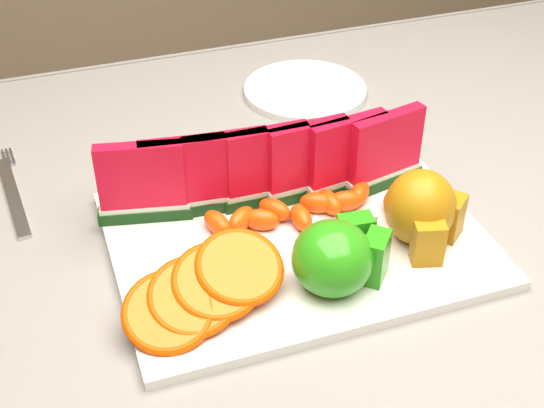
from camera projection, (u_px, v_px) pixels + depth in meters
name	position (u px, v px, depth m)	size (l,w,h in m)	color
table	(287.00, 317.00, 0.89)	(1.40, 0.90, 0.75)	#4C311B
tablecloth	(288.00, 278.00, 0.85)	(1.53, 1.03, 0.20)	gray
platter	(297.00, 239.00, 0.84)	(0.40, 0.30, 0.01)	silver
apple_cluster	(338.00, 256.00, 0.75)	(0.12, 0.11, 0.08)	#198017
pear_cluster	(422.00, 210.00, 0.81)	(0.10, 0.10, 0.09)	#997F04
side_plate	(305.00, 90.00, 1.11)	(0.23, 0.23, 0.01)	silver
fork	(13.00, 192.00, 0.91)	(0.03, 0.20, 0.00)	silver
watermelon_row	(267.00, 168.00, 0.85)	(0.39, 0.07, 0.10)	#0F3910
orange_fan_front	(205.00, 289.00, 0.73)	(0.18, 0.13, 0.05)	#DE6200
orange_fan_back	(251.00, 160.00, 0.91)	(0.29, 0.11, 0.04)	#DE6200
tangerine_segments	(305.00, 209.00, 0.85)	(0.23, 0.08, 0.03)	#E54A1E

